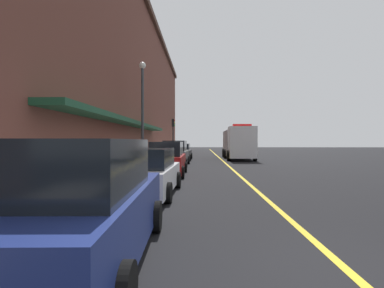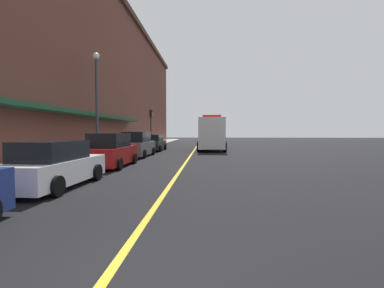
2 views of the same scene
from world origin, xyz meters
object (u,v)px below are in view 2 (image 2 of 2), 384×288
object	(u,v)px
box_truck	(212,134)
street_lamp_left	(97,94)
parking_meter_0	(99,146)
parking_meter_1	(115,143)
parked_car_1	(55,166)
parked_car_2	(111,151)
parked_car_3	(137,145)
traffic_light_near	(151,121)
parked_car_4	(154,143)

from	to	relation	value
box_truck	street_lamp_left	xyz separation A→B (m)	(-7.73, -11.04, 2.76)
street_lamp_left	parking_meter_0	bearing A→B (deg)	-65.76
parking_meter_1	parked_car_1	bearing A→B (deg)	-82.37
parked_car_2	parked_car_3	world-z (taller)	parked_car_3
parked_car_1	traffic_light_near	size ratio (longest dim) A/B	1.07
traffic_light_near	parked_car_1	bearing A→B (deg)	-86.68
traffic_light_near	parked_car_2	bearing A→B (deg)	-85.60
parked_car_3	traffic_light_near	distance (m)	11.76
parked_car_2	parked_car_4	bearing A→B (deg)	0.11
parking_meter_1	street_lamp_left	world-z (taller)	street_lamp_left
parked_car_1	parked_car_4	xyz separation A→B (m)	(-0.03, 18.02, -0.00)
parked_car_2	street_lamp_left	size ratio (longest dim) A/B	0.67
parked_car_2	box_truck	size ratio (longest dim) A/B	0.53
box_truck	parking_meter_0	bearing A→B (deg)	-29.46
parked_car_4	street_lamp_left	size ratio (longest dim) A/B	0.69
parking_meter_0	parked_car_2	bearing A→B (deg)	-52.52
parked_car_1	box_truck	size ratio (longest dim) A/B	0.52
street_lamp_left	parking_meter_1	bearing A→B (deg)	70.77
traffic_light_near	parked_car_4	bearing A→B (deg)	-75.79
parked_car_4	traffic_light_near	bearing A→B (deg)	15.12
box_truck	parking_meter_1	size ratio (longest dim) A/B	6.61
parked_car_1	parking_meter_1	bearing A→B (deg)	9.20
parking_meter_1	street_lamp_left	xyz separation A→B (m)	(-0.60, -1.72, 3.34)
box_truck	street_lamp_left	bearing A→B (deg)	-34.50
parked_car_3	box_truck	size ratio (longest dim) A/B	0.55
parking_meter_0	street_lamp_left	xyz separation A→B (m)	(-0.60, 1.33, 3.34)
traffic_light_near	parking_meter_0	bearing A→B (deg)	-90.22
street_lamp_left	traffic_light_near	world-z (taller)	street_lamp_left
parked_car_4	street_lamp_left	distance (m)	10.10
parked_car_4	traffic_light_near	xyz separation A→B (m)	(-1.32, 5.22, 2.39)
parked_car_3	parked_car_4	distance (m)	6.25
parked_car_2	box_truck	world-z (taller)	box_truck
parking_meter_0	traffic_light_near	xyz separation A→B (m)	(0.06, 15.76, 2.10)
parked_car_4	traffic_light_near	world-z (taller)	traffic_light_near
parked_car_1	traffic_light_near	xyz separation A→B (m)	(-1.35, 23.24, 2.39)
box_truck	parking_meter_0	size ratio (longest dim) A/B	6.61
parked_car_2	parking_meter_1	xyz separation A→B (m)	(-1.42, 4.90, 0.21)
parking_meter_1	street_lamp_left	distance (m)	3.80
parking_meter_1	traffic_light_near	distance (m)	12.88
box_truck	street_lamp_left	distance (m)	13.75
parked_car_1	parked_car_2	bearing A→B (deg)	1.50
parked_car_2	traffic_light_near	distance (m)	17.81
box_truck	parked_car_1	bearing A→B (deg)	-15.57
parking_meter_0	street_lamp_left	distance (m)	3.65
parked_car_1	parking_meter_1	world-z (taller)	parked_car_1
box_truck	street_lamp_left	size ratio (longest dim) A/B	1.27
parked_car_4	traffic_light_near	size ratio (longest dim) A/B	1.11
parking_meter_1	traffic_light_near	world-z (taller)	traffic_light_near
parked_car_3	parked_car_4	bearing A→B (deg)	0.64
parking_meter_0	parking_meter_1	distance (m)	3.05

